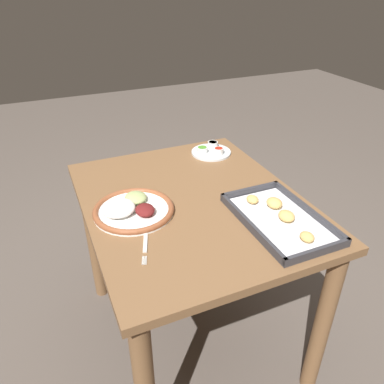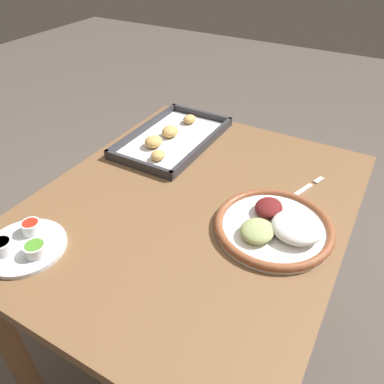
% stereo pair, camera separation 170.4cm
% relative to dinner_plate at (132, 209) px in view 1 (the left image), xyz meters
% --- Properties ---
extents(ground_plane, '(8.00, 8.00, 0.00)m').
position_rel_dinner_plate_xyz_m(ground_plane, '(0.00, 0.22, -0.73)').
color(ground_plane, '#564C44').
extents(dining_table, '(0.92, 0.75, 0.71)m').
position_rel_dinner_plate_xyz_m(dining_table, '(0.00, 0.22, -0.14)').
color(dining_table, brown).
rests_on(dining_table, ground_plane).
extents(dinner_plate, '(0.28, 0.28, 0.05)m').
position_rel_dinner_plate_xyz_m(dinner_plate, '(0.00, 0.00, 0.00)').
color(dinner_plate, white).
rests_on(dinner_plate, dining_table).
extents(fork, '(0.20, 0.08, 0.00)m').
position_rel_dinner_plate_xyz_m(fork, '(0.16, -0.00, -0.01)').
color(fork, silver).
rests_on(fork, dining_table).
extents(saucer_plate, '(0.18, 0.18, 0.04)m').
position_rel_dinner_plate_xyz_m(saucer_plate, '(-0.32, 0.46, -0.00)').
color(saucer_plate, silver).
rests_on(saucer_plate, dining_table).
extents(baking_tray, '(0.39, 0.24, 0.04)m').
position_rel_dinner_plate_xyz_m(baking_tray, '(0.24, 0.43, -0.00)').
color(baking_tray, '#333338').
rests_on(baking_tray, dining_table).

